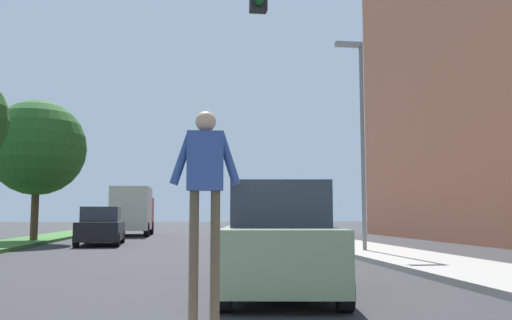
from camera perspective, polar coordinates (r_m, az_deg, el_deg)
ground_plane at (r=29.69m, az=-9.07°, el=-8.49°), size 140.00×140.00×0.00m
median_strip at (r=28.76m, az=-23.35°, el=-8.02°), size 2.51×64.00×0.15m
tree_far at (r=28.20m, az=-22.49°, el=1.22°), size 4.69×4.69×6.86m
sidewalk_right at (r=28.47m, az=6.34°, el=-8.49°), size 3.00×64.00×0.15m
street_lamp_right at (r=19.37m, az=11.11°, el=3.74°), size 1.02×0.24×7.50m
pedestrian_performer at (r=5.57m, az=-5.51°, el=-3.18°), size 0.75×0.26×2.49m
suv_crossing at (r=9.74m, az=2.49°, el=-8.63°), size 2.51×4.81×1.97m
sedan_midblock at (r=25.31m, az=-16.34°, el=-6.98°), size 2.10×4.45×1.73m
truck_box_delivery at (r=35.80m, az=-13.12°, el=-5.33°), size 2.40×6.20×3.10m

